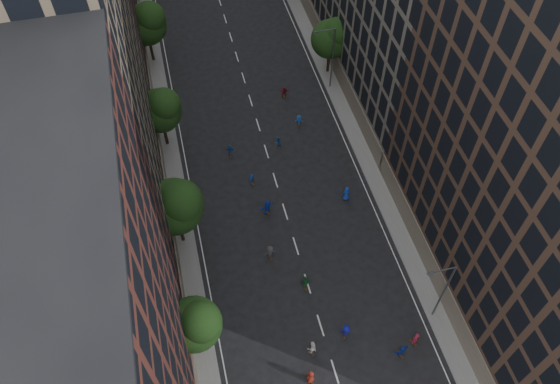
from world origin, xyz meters
The scene contains 26 objects.
ground centered at (0.00, 40.00, 0.00)m, with size 240.00×240.00×0.00m, color black.
sidewalk_left centered at (-12.00, 47.50, 0.07)m, with size 4.00×105.00×0.15m, color slate.
sidewalk_right centered at (12.00, 47.50, 0.07)m, with size 4.00×105.00×0.15m, color slate.
bldg_left_a centered at (-19.00, 11.00, 15.00)m, with size 14.00×22.00×30.00m, color #582921.
bldg_left_b centered at (-19.00, 35.00, 17.00)m, with size 14.00×26.00×34.00m, color #7E6B52.
tree_left_1 centered at (-11.02, 13.86, 5.55)m, with size 4.80×4.80×8.21m.
tree_left_2 centered at (-10.99, 25.83, 6.36)m, with size 5.60×5.60×9.45m.
tree_left_3 centered at (-11.02, 39.85, 5.82)m, with size 5.00×5.00×8.58m.
tree_left_4 centered at (-11.00, 55.84, 6.10)m, with size 5.40×5.40×9.08m.
tree_right_a centered at (11.38, 47.85, 5.63)m, with size 5.00×5.00×8.39m.
streetlamp_near centered at (10.37, 12.00, 5.17)m, with size 2.64×0.22×9.06m.
streetlamp_far centered at (10.37, 45.00, 5.17)m, with size 2.64×0.22×9.06m.
skater_3 centered at (1.92, 12.05, 0.88)m, with size 1.14×0.65×1.76m, color #11148D.
skater_5 centered at (6.21, 9.07, 0.79)m, with size 1.46×0.46×1.57m, color #1330A2.
skater_6 centered at (-2.35, 8.78, 0.91)m, with size 0.89×0.58×1.83m, color maroon.
skater_7 centered at (7.78, 9.80, 0.93)m, with size 0.68×0.45×1.87m, color #A11A34.
skater_8 centered at (-1.54, 11.28, 0.93)m, with size 0.90×0.70×1.86m, color white.
skater_9 centered at (-2.89, 21.82, 0.91)m, with size 1.17×0.67×1.82m, color #39393D.
skater_10 centered at (-0.31, 17.69, 0.96)m, with size 1.12×0.47×1.92m, color #1F6935.
skater_11 centered at (-1.91, 27.38, 0.93)m, with size 1.73×0.55×1.86m, color #1739BC.
skater_12 centered at (6.89, 27.03, 0.96)m, with size 0.94×0.61×1.92m, color #1539AC.
skater_13 centered at (-2.69, 31.72, 0.75)m, with size 0.55×0.36×1.50m, color #1545AE.
skater_14 centered at (1.51, 36.41, 0.75)m, with size 0.73×0.57×1.51m, color #1553AC.
skater_15 centered at (4.85, 39.25, 0.77)m, with size 1.00×0.57×1.54m, color #154DAD.
skater_16 centered at (-4.17, 36.36, 0.83)m, with size 0.98×0.41×1.67m, color #13419B.
skater_17 centered at (4.36, 44.66, 0.75)m, with size 1.39×0.44×1.50m, color #A31B2C.
Camera 1 is at (-8.79, -6.18, 48.15)m, focal length 35.00 mm.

